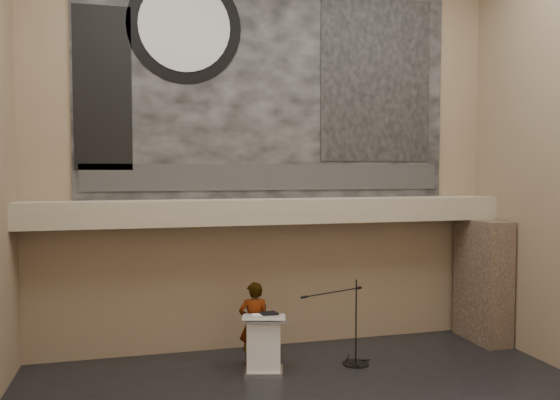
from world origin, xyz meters
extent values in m
cube|color=#8E745A|center=(0.00, 4.00, 4.25)|extent=(10.00, 0.02, 8.50)
cube|color=#8E745A|center=(0.00, -4.00, 4.25)|extent=(10.00, 0.02, 8.50)
cube|color=tan|center=(0.00, 3.60, 2.95)|extent=(10.00, 0.80, 0.50)
cylinder|color=#B2893D|center=(-1.60, 3.55, 2.67)|extent=(0.04, 0.04, 0.06)
cylinder|color=#B2893D|center=(1.90, 3.55, 2.67)|extent=(0.04, 0.04, 0.06)
cube|color=black|center=(0.00, 3.97, 5.70)|extent=(8.00, 0.05, 5.00)
cube|color=#2B2B2B|center=(0.00, 3.93, 3.65)|extent=(7.76, 0.02, 0.55)
cylinder|color=black|center=(-1.80, 3.93, 6.70)|extent=(2.30, 0.02, 2.30)
cylinder|color=silver|center=(-1.80, 3.91, 6.70)|extent=(1.84, 0.02, 1.84)
cube|color=black|center=(2.40, 3.93, 5.80)|extent=(2.60, 0.02, 3.60)
cube|color=black|center=(-3.40, 3.93, 5.40)|extent=(1.10, 0.02, 3.20)
cube|color=#46362B|center=(4.65, 3.15, 1.35)|extent=(0.60, 1.40, 2.70)
cube|color=silver|center=(-0.52, 2.41, 0.04)|extent=(0.81, 0.69, 0.08)
cube|color=white|center=(-0.52, 2.41, 0.56)|extent=(0.71, 0.57, 0.96)
cube|color=white|center=(-0.52, 2.39, 1.07)|extent=(0.90, 0.74, 0.14)
cube|color=black|center=(-0.41, 2.43, 1.12)|extent=(0.34, 0.29, 0.04)
cube|color=white|center=(-0.63, 2.40, 1.10)|extent=(0.30, 0.36, 0.00)
imported|color=white|center=(-0.61, 2.85, 0.82)|extent=(0.64, 0.45, 1.64)
cylinder|color=black|center=(1.34, 2.43, 0.01)|extent=(0.52, 0.52, 0.02)
cylinder|color=black|center=(1.34, 2.43, 0.84)|extent=(0.03, 0.03, 1.67)
cylinder|color=black|center=(0.74, 2.21, 1.50)|extent=(1.34, 0.53, 0.02)
camera|label=1|loc=(-2.72, -7.36, 3.77)|focal=35.00mm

